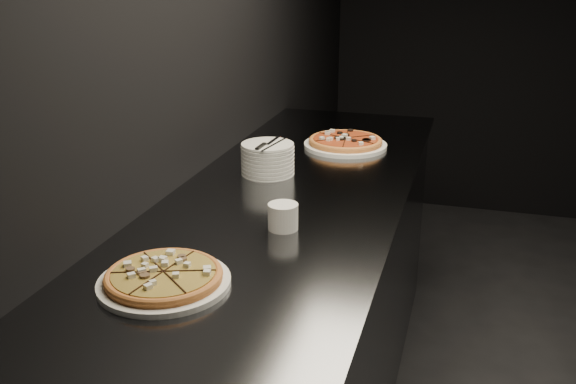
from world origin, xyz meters
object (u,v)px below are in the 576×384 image
(ramekin, at_px, (283,216))
(pizza_tomato, at_px, (345,142))
(cutlery, at_px, (268,144))
(pizza_mushroom, at_px, (164,278))
(plate_stack, at_px, (268,159))
(counter, at_px, (288,320))

(ramekin, bearing_deg, pizza_tomato, 89.96)
(cutlery, bearing_deg, pizza_tomato, 69.23)
(pizza_mushroom, distance_m, pizza_tomato, 1.27)
(plate_stack, bearing_deg, cutlery, -62.38)
(counter, bearing_deg, pizza_tomato, 83.84)
(pizza_mushroom, xyz_separation_m, pizza_tomato, (0.17, 1.26, 0.00))
(counter, height_order, pizza_tomato, pizza_tomato)
(pizza_mushroom, bearing_deg, pizza_tomato, 82.34)
(pizza_mushroom, bearing_deg, ramekin, 66.82)
(pizza_tomato, xyz_separation_m, ramekin, (-0.00, -0.86, 0.02))
(counter, height_order, plate_stack, plate_stack)
(cutlery, bearing_deg, counter, -52.71)
(cutlery, height_order, ramekin, cutlery)
(counter, height_order, cutlery, cutlery)
(pizza_mushroom, height_order, plate_stack, plate_stack)
(plate_stack, height_order, ramekin, plate_stack)
(ramekin, bearing_deg, pizza_mushroom, -113.18)
(plate_stack, distance_m, cutlery, 0.06)
(pizza_mushroom, distance_m, plate_stack, 0.85)
(plate_stack, distance_m, ramekin, 0.50)
(pizza_tomato, distance_m, ramekin, 0.86)
(pizza_mushroom, relative_size, plate_stack, 1.91)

